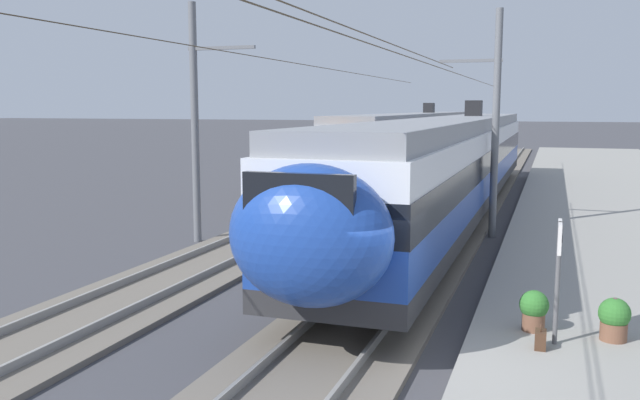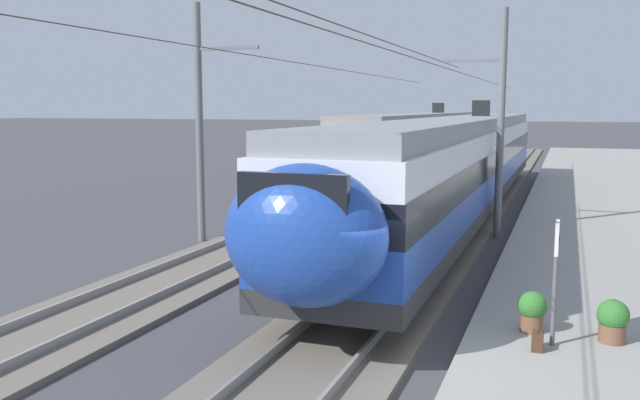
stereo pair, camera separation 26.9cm
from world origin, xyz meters
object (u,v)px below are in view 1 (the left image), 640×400
Objects in this scene: handbag_near_sign at (541,339)px; platform_sign at (559,255)px; train_near_platform at (456,160)px; train_far_track at (414,138)px; potted_plant_platform_edge at (614,317)px; potted_plant_by_shelter at (534,308)px; catenary_mast_mid at (492,119)px; catenary_mast_far_side at (199,117)px.

platform_sign is at bearing -34.85° from handbag_near_sign.
platform_sign is 1.43m from handbag_near_sign.
train_near_platform and train_far_track have the same top height.
handbag_near_sign is 1.45m from potted_plant_platform_edge.
platform_sign reaches higher than potted_plant_by_shelter.
catenary_mast_mid reaches higher than train_near_platform.
handbag_near_sign is (-7.32, -10.36, -3.48)m from catenary_mast_far_side.
train_near_platform is 14.66m from potted_plant_platform_edge.
catenary_mast_far_side is (-7.33, 6.92, 1.70)m from train_near_platform.
train_near_platform reaches higher than potted_plant_platform_edge.
potted_plant_platform_edge is 1.01× the size of potted_plant_by_shelter.
catenary_mast_far_side reaches higher than potted_plant_platform_edge.
catenary_mast_far_side is 13.62m from potted_plant_platform_edge.
platform_sign is (-14.34, -3.66, -0.40)m from train_near_platform.
catenary_mast_far_side reaches higher than train_far_track.
catenary_mast_far_side is 22.80× the size of platform_sign.
catenary_mast_mid reaches higher than potted_plant_platform_edge.
train_near_platform is at bearing 13.21° from handbag_near_sign.
handbag_near_sign is 0.58× the size of potted_plant_platform_edge.
handbag_near_sign is (-0.32, 0.22, -1.38)m from platform_sign.
potted_plant_by_shelter is at bearing 31.61° from platform_sign.
train_near_platform is 15.16m from handbag_near_sign.
catenary_mast_mid is 110.06× the size of handbag_near_sign.
catenary_mast_mid is (-21.10, -6.72, 1.63)m from train_far_track.
platform_sign is 1.56m from potted_plant_platform_edge.
potted_plant_by_shelter is (-6.41, -10.22, -3.23)m from catenary_mast_far_side.
train_far_track is 78.45× the size of handbag_near_sign.
handbag_near_sign is at bearing 145.15° from platform_sign.
potted_plant_by_shelter is at bearing -166.50° from train_near_platform.
handbag_near_sign is (-14.66, -3.44, -1.78)m from train_near_platform.
catenary_mast_far_side is (-24.97, 1.77, 1.70)m from train_far_track.
train_far_track is 16.25× the size of platform_sign.
potted_plant_platform_edge is 1.31m from potted_plant_by_shelter.
potted_plant_platform_edge reaches higher than potted_plant_by_shelter.
catenary_mast_far_side is 12.49m from potted_plant_by_shelter.
train_far_track is at bearing 14.89° from handbag_near_sign.
train_near_platform is 46.20× the size of potted_plant_platform_edge.
train_far_track is at bearing 15.07° from potted_plant_by_shelter.
platform_sign is (-31.97, -8.81, -0.40)m from train_far_track.
catenary_mast_far_side is 13.16m from handbag_near_sign.
potted_plant_platform_edge is at bearing -61.83° from platform_sign.
train_far_track reaches higher than platform_sign.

